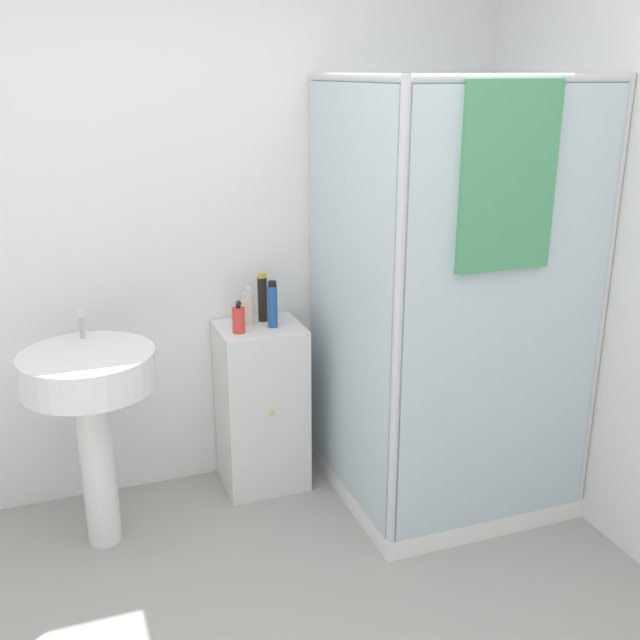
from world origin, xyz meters
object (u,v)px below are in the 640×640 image
Objects in this scene: shampoo_bottle_tall_black at (262,298)px; lotion_bottle_white at (248,309)px; sink at (91,395)px; shampoo_bottle_blue at (272,305)px; soap_dispenser at (239,319)px.

shampoo_bottle_tall_black is 0.10m from lotion_bottle_white.
sink is 4.57× the size of shampoo_bottle_blue.
lotion_bottle_white is at bearing 52.83° from soap_dispenser.
shampoo_bottle_tall_black is 1.07× the size of shampoo_bottle_blue.
shampoo_bottle_blue is (0.17, 0.02, 0.05)m from soap_dispenser.
sink reaches higher than soap_dispenser.
shampoo_bottle_tall_black reaches higher than soap_dispenser.
soap_dispenser is 0.20m from shampoo_bottle_tall_black.
shampoo_bottle_tall_black is 0.11m from shampoo_bottle_blue.
shampoo_bottle_tall_black is 1.26× the size of lotion_bottle_white.
shampoo_bottle_blue is at bearing -33.31° from lotion_bottle_white.
sink and lotion_bottle_white have the same top height.
shampoo_bottle_tall_black is at bearing 40.34° from soap_dispenser.
sink is 0.91m from shampoo_bottle_tall_black.
soap_dispenser is at bearing -172.30° from shampoo_bottle_blue.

